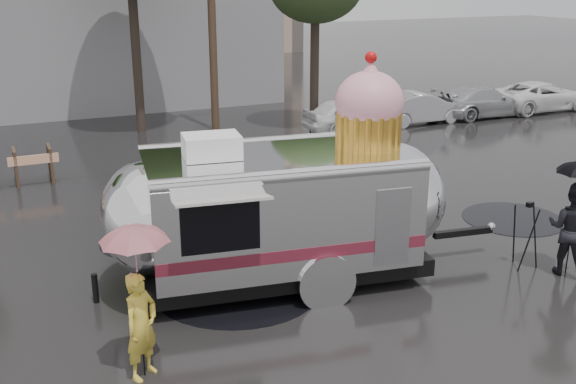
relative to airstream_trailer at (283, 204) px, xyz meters
name	(u,v)px	position (x,y,z in m)	size (l,w,h in m)	color
ground	(335,314)	(0.24, -1.61, -1.51)	(120.00, 120.00, 0.00)	black
puddles	(316,256)	(1.05, 0.71, -1.51)	(10.39, 5.30, 0.01)	black
parked_cars	(458,101)	(12.03, 10.39, -0.79)	(13.20, 1.90, 1.50)	silver
airstream_trailer	(283,204)	(0.00, 0.00, 0.00)	(7.94, 3.36, 4.31)	silver
person_left	(141,326)	(-3.12, -2.11, -0.71)	(0.58, 0.39, 1.61)	gold
umbrella_pink	(136,251)	(-3.12, -2.11, 0.44)	(1.18, 1.18, 2.35)	pink
person_right	(572,229)	(5.09, -2.00, -0.59)	(0.88, 0.49, 1.84)	black
tripod	(527,230)	(4.54, -1.43, -0.73)	(0.49, 0.57, 1.36)	black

